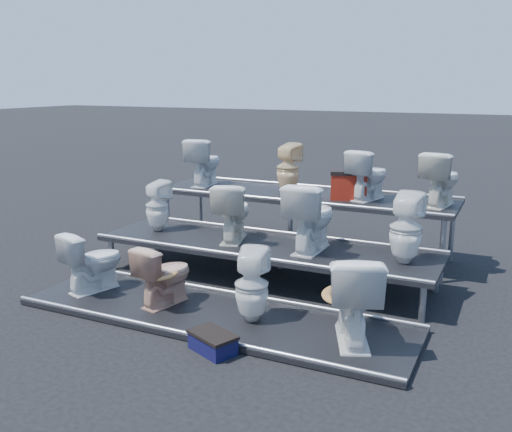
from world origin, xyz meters
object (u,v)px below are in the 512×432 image
at_px(toilet_4, 157,206).
at_px(toilet_1, 164,274).
at_px(toilet_10, 369,175).
at_px(toilet_2, 252,285).
at_px(toilet_0, 93,261).
at_px(toilet_7, 406,228).
at_px(toilet_3, 353,296).
at_px(step_stool, 213,344).
at_px(toilet_8, 204,162).
at_px(toilet_6, 311,217).
at_px(red_crate, 348,186).
at_px(toilet_5, 233,212).
at_px(toilet_11, 441,179).
at_px(toilet_9, 288,168).

bearing_deg(toilet_4, toilet_1, 140.26).
bearing_deg(toilet_10, toilet_2, 96.87).
bearing_deg(toilet_0, toilet_7, -140.95).
xyz_separation_m(toilet_3, step_stool, (-1.10, -0.66, -0.41)).
relative_size(toilet_7, step_stool, 1.83).
height_order(toilet_7, step_stool, toilet_7).
xyz_separation_m(toilet_8, step_stool, (1.98, -3.26, -1.14)).
xyz_separation_m(toilet_3, toilet_6, (-0.89, 1.30, 0.38)).
bearing_deg(toilet_1, toilet_2, -167.65).
height_order(toilet_0, toilet_3, toilet_3).
relative_size(red_crate, step_stool, 1.10).
bearing_deg(toilet_1, toilet_7, -137.92).
xyz_separation_m(toilet_5, toilet_8, (-1.16, 1.30, 0.39)).
height_order(toilet_3, toilet_4, toilet_4).
height_order(toilet_0, toilet_4, toilet_4).
distance_m(toilet_0, toilet_1, 0.97).
height_order(toilet_6, toilet_8, toilet_8).
bearing_deg(toilet_3, toilet_0, -21.88).
relative_size(toilet_4, toilet_11, 0.97).
distance_m(toilet_1, toilet_2, 1.04).
bearing_deg(toilet_6, toilet_7, -178.50).
relative_size(toilet_1, red_crate, 1.41).
distance_m(toilet_0, step_stool, 2.07).
relative_size(toilet_5, toilet_8, 1.03).
xyz_separation_m(toilet_9, toilet_10, (1.16, 0.00, -0.02)).
relative_size(toilet_1, toilet_9, 0.95).
bearing_deg(toilet_0, toilet_8, -71.90).
distance_m(toilet_1, toilet_11, 3.66).
bearing_deg(toilet_0, toilet_10, -116.47).
relative_size(toilet_5, toilet_10, 1.10).
bearing_deg(toilet_7, toilet_8, -16.56).
bearing_deg(toilet_4, toilet_3, 170.18).
bearing_deg(step_stool, toilet_8, 144.50).
relative_size(toilet_3, step_stool, 1.99).
height_order(toilet_2, red_crate, red_crate).
height_order(toilet_3, toilet_10, toilet_10).
distance_m(toilet_4, step_stool, 2.85).
height_order(toilet_10, step_stool, toilet_10).
xyz_separation_m(toilet_11, red_crate, (-1.18, -0.04, -0.18)).
height_order(toilet_0, toilet_2, toilet_2).
relative_size(toilet_6, toilet_8, 1.15).
relative_size(toilet_0, toilet_6, 0.86).
bearing_deg(toilet_11, toilet_9, 10.58).
xyz_separation_m(toilet_7, step_stool, (-1.31, -1.96, -0.77)).
xyz_separation_m(toilet_5, toilet_9, (0.20, 1.30, 0.38)).
bearing_deg(toilet_6, toilet_3, 125.77).
bearing_deg(toilet_10, toilet_6, 92.90).
bearing_deg(red_crate, toilet_2, -112.89).
bearing_deg(toilet_0, toilet_9, -99.82).
bearing_deg(toilet_5, toilet_11, -165.54).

